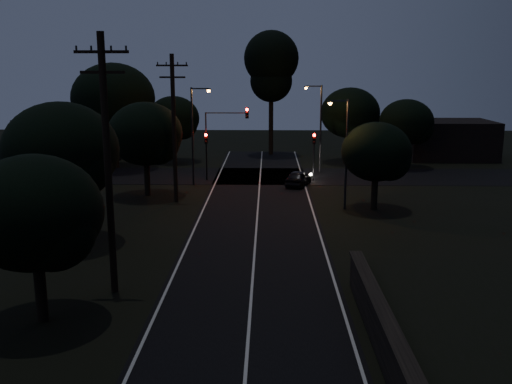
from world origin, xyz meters
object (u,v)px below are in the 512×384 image
object	(u,v)px
utility_pole_mid	(108,162)
tall_pine	(271,66)
utility_pole_far	(174,126)
signal_right	(314,148)
car	(298,178)
streetlight_a	(195,129)
signal_mast	(226,130)
streetlight_b	(319,122)
signal_left	(206,148)
streetlight_c	(344,147)

from	to	relation	value
utility_pole_mid	tall_pine	world-z (taller)	tall_pine
utility_pole_far	tall_pine	distance (m)	24.41
utility_pole_mid	signal_right	size ratio (longest dim) A/B	2.68
utility_pole_mid	car	size ratio (longest dim) A/B	2.90
utility_pole_far	tall_pine	world-z (taller)	tall_pine
tall_pine	signal_right	distance (m)	16.90
tall_pine	streetlight_a	bearing A→B (deg)	-110.36
utility_pole_far	car	world-z (taller)	utility_pole_far
signal_mast	utility_pole_far	bearing A→B (deg)	-111.11
car	tall_pine	bearing A→B (deg)	-64.70
signal_right	signal_mast	distance (m)	7.66
streetlight_b	streetlight_a	bearing A→B (deg)	-150.52
signal_right	streetlight_a	world-z (taller)	streetlight_a
utility_pole_mid	streetlight_b	bearing A→B (deg)	68.70
signal_right	car	bearing A→B (deg)	-123.74
utility_pole_mid	signal_mast	world-z (taller)	utility_pole_mid
streetlight_a	streetlight_b	size ratio (longest dim) A/B	1.00
signal_left	streetlight_b	xyz separation A→B (m)	(9.91, 4.01, 1.80)
tall_pine	streetlight_a	world-z (taller)	tall_pine
streetlight_b	car	xyz separation A→B (m)	(-2.11, -6.11, -3.99)
streetlight_a	streetlight_b	bearing A→B (deg)	29.48
signal_right	streetlight_c	xyz separation A→B (m)	(1.23, -9.99, 1.51)
signal_mast	car	xyz separation A→B (m)	(6.11, -2.10, -3.69)
streetlight_a	car	size ratio (longest dim) A/B	2.11
utility_pole_far	streetlight_b	xyz separation A→B (m)	(11.31, 12.00, -0.85)
utility_pole_far	streetlight_a	world-z (taller)	utility_pole_far
utility_pole_far	streetlight_c	size ratio (longest dim) A/B	1.40
signal_left	streetlight_a	distance (m)	2.77
streetlight_c	car	world-z (taller)	streetlight_c
utility_pole_mid	streetlight_a	world-z (taller)	utility_pole_mid
signal_right	streetlight_b	size ratio (longest dim) A/B	0.51
tall_pine	car	distance (m)	19.49
tall_pine	signal_mast	world-z (taller)	tall_pine
signal_left	streetlight_c	xyz separation A→B (m)	(10.43, -9.99, 1.51)
signal_left	car	size ratio (longest dim) A/B	1.08
signal_right	streetlight_c	world-z (taller)	streetlight_c
utility_pole_mid	car	world-z (taller)	utility_pole_mid
signal_mast	tall_pine	bearing A→B (deg)	75.38
utility_pole_far	signal_right	size ratio (longest dim) A/B	2.56
utility_pole_mid	tall_pine	xyz separation A→B (m)	(7.00, 40.00, 3.97)
tall_pine	signal_left	xyz separation A→B (m)	(-5.60, -15.01, -6.88)
signal_right	streetlight_a	distance (m)	10.26
tall_pine	streetlight_c	xyz separation A→B (m)	(4.83, -25.00, -5.36)
streetlight_b	car	bearing A→B (deg)	-109.03
signal_right	streetlight_c	size ratio (longest dim) A/B	0.55
utility_pole_far	signal_mast	distance (m)	8.64
signal_mast	streetlight_a	size ratio (longest dim) A/B	0.78
signal_mast	car	distance (m)	7.45
tall_pine	car	size ratio (longest dim) A/B	3.55
signal_right	streetlight_b	bearing A→B (deg)	80.00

